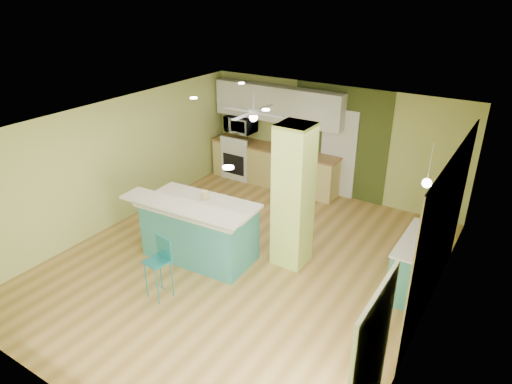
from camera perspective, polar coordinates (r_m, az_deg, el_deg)
floor at (r=8.11m, az=-1.43°, el=-8.83°), size 6.00×7.00×0.01m
ceiling at (r=7.03m, az=-1.64°, el=8.41°), size 6.00×7.00×0.01m
wall_back at (r=10.36m, az=9.43°, el=6.33°), size 6.00×0.01×2.50m
wall_front at (r=5.41m, az=-23.46°, el=-14.54°), size 6.00×0.01×2.50m
wall_left at (r=9.37m, az=-16.98°, el=3.52°), size 0.01×7.00×2.50m
wall_right at (r=6.50m, az=21.20°, el=-7.01°), size 0.01×7.00×2.50m
wood_panel at (r=7.02m, az=22.17°, el=-4.70°), size 0.02×3.40×2.50m
olive_accent at (r=10.27m, az=10.41°, el=6.09°), size 2.20×0.02×2.50m
interior_door at (r=10.33m, az=10.24°, el=4.74°), size 0.82×0.05×2.00m
french_door at (r=4.83m, az=13.73°, el=-21.70°), size 0.04×1.08×2.10m
column at (r=7.57m, az=4.68°, el=-0.59°), size 0.55×0.55×2.50m
kitchen_run at (r=10.92m, az=2.24°, el=3.27°), size 3.25×0.63×0.94m
stove at (r=11.39m, az=-1.91°, el=4.16°), size 0.76×0.66×1.08m
upper_cabinets at (r=10.56m, az=2.72°, el=10.95°), size 3.20×0.34×0.80m
microwave at (r=11.11m, az=-1.95°, el=8.47°), size 0.70×0.48×0.39m
ceiling_fan at (r=9.33m, az=-0.31°, el=9.90°), size 1.41×1.41×0.61m
pendant_lamp at (r=6.94m, az=20.57°, el=1.07°), size 0.14×0.14×0.69m
wall_decor at (r=7.07m, az=22.72°, el=-1.84°), size 0.03×0.90×0.70m
peninsula at (r=8.04m, az=-7.16°, el=-4.67°), size 2.29×1.33×1.21m
bar_stool at (r=7.15m, az=-11.87°, el=-8.08°), size 0.38×0.38×1.01m
side_counter at (r=7.69m, az=19.53°, el=-8.53°), size 0.59×1.39×0.89m
fruit_bowl at (r=10.49m, az=4.23°, el=5.29°), size 0.39×0.39×0.08m
canister at (r=7.95m, az=-6.43°, el=-0.39°), size 0.13×0.13×0.15m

